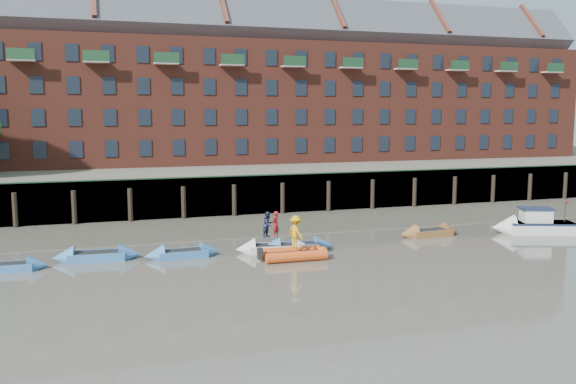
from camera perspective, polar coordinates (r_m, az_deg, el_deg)
name	(u,v)px	position (r m, az deg, el deg)	size (l,w,h in m)	color
ground	(376,292)	(29.07, 8.28, -9.23)	(220.00, 220.00, 0.00)	#5F5A52
foreshore	(272,224)	(45.51, -1.55, -3.01)	(110.00, 8.00, 0.50)	#3D382F
mud_band	(285,233)	(42.31, -0.30, -3.82)	(110.00, 1.60, 0.10)	#4C4336
river_wall	(257,195)	(49.43, -2.94, -0.30)	(110.00, 1.23, 3.30)	#2D2A26
bank_terrace	(224,178)	(62.61, -6.05, 1.35)	(110.00, 28.00, 3.20)	#5E594D
apartment_terrace	(220,67)	(63.38, -6.37, 11.58)	(80.60, 15.56, 20.98)	brown
rowboat_0	(7,267)	(35.55, -24.82, -6.40)	(4.09, 1.30, 1.18)	#3A73B5
rowboat_1	(97,256)	(36.20, -17.45, -5.74)	(4.88, 1.70, 1.39)	#3A73B5
rowboat_2	(183,254)	(35.75, -9.83, -5.70)	(4.38, 1.45, 1.26)	#3A73B5
rowboat_3	(274,248)	(36.51, -1.31, -5.29)	(4.75, 2.09, 1.33)	silver
rowboat_4	(297,247)	(36.95, 0.88, -5.14)	(4.61, 1.78, 1.30)	#3A73B5
rowboat_6	(430,233)	(42.21, 13.12, -3.73)	(4.59, 1.56, 1.31)	brown
rib_tender	(296,254)	(34.87, 0.76, -5.81)	(3.87, 1.85, 0.67)	#E54F18
motor_launch	(527,225)	(45.10, 21.49, -2.89)	(5.79, 3.52, 2.27)	silver
person_rower_a	(275,224)	(36.33, -1.19, -3.03)	(0.57, 0.37, 1.56)	maroon
person_rower_b	(268,224)	(36.25, -1.87, -3.06)	(0.76, 0.59, 1.56)	#19233F
person_rib_crew	(296,232)	(34.57, 0.75, -3.76)	(1.22, 0.70, 1.89)	orange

